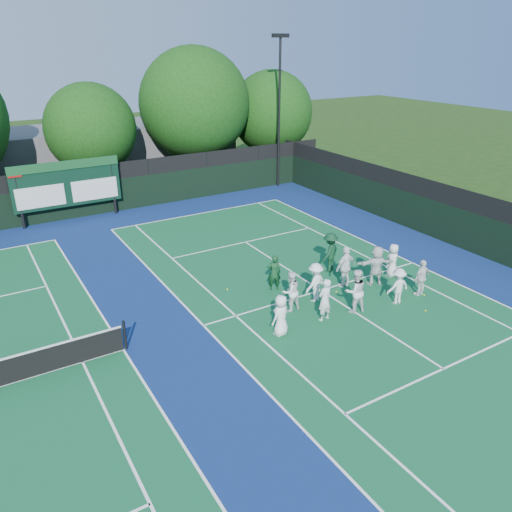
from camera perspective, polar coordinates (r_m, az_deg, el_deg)
ground at (r=20.64m, az=9.12°, el=-5.02°), size 120.00×120.00×0.00m
court_apron at (r=18.60m, az=-7.48°, el=-8.33°), size 34.00×32.00×0.01m
near_court at (r=21.31m, az=7.42°, el=-3.91°), size 11.05×23.85×0.01m
back_fence at (r=31.40m, az=-18.96°, el=6.71°), size 34.00×0.08×3.00m
divider_fence_right at (r=26.97m, az=22.85°, el=3.47°), size 0.08×32.00×3.00m
scoreboard at (r=30.61m, az=-20.83°, el=7.66°), size 6.00×0.21×3.55m
clubhouse at (r=39.73m, az=-16.15°, el=11.34°), size 18.00×6.00×4.00m
light_pole_right at (r=35.43m, az=2.70°, el=17.88°), size 1.20×0.30×10.12m
tree_c at (r=34.55m, az=-18.13°, el=13.45°), size 5.73×5.73×7.41m
tree_d at (r=36.76m, az=-6.85°, el=16.62°), size 7.68×7.68×9.49m
tree_e at (r=39.93m, az=1.91°, el=15.90°), size 6.25×6.25×7.78m
tennis_ball_0 at (r=19.85m, az=4.90°, el=-5.90°), size 0.07×0.07×0.07m
tennis_ball_1 at (r=21.25m, az=9.16°, el=-4.04°), size 0.07×0.07×0.07m
tennis_ball_2 at (r=20.67m, az=18.81°, el=-5.93°), size 0.07×0.07×0.07m
tennis_ball_3 at (r=21.21m, az=-3.30°, el=-3.82°), size 0.07×0.07×0.07m
tennis_ball_5 at (r=21.86m, az=18.66°, el=-4.24°), size 0.07×0.07×0.07m
player_front_0 at (r=17.80m, az=2.86°, el=-6.78°), size 0.88×0.71×1.57m
player_front_1 at (r=18.81m, az=7.87°, el=-4.99°), size 0.67×0.49×1.70m
player_front_2 at (r=19.54m, az=11.28°, el=-3.95°), size 0.98×0.83×1.79m
player_front_3 at (r=20.63m, az=15.92°, el=-3.34°), size 1.03×0.66×1.51m
player_front_4 at (r=21.56m, az=18.40°, el=-2.36°), size 0.97×0.49×1.58m
player_back_0 at (r=19.35m, az=3.98°, el=-4.04°), size 0.84×0.67×1.65m
player_back_1 at (r=20.13m, az=6.78°, el=-3.02°), size 1.20×0.90×1.64m
player_back_2 at (r=21.43m, az=10.20°, el=-1.25°), size 1.11×0.55×1.83m
player_back_3 at (r=21.93m, az=13.58°, el=-1.05°), size 1.72×1.08×1.77m
player_back_4 at (r=22.91m, az=15.36°, el=-0.49°), size 0.86×0.68×1.53m
coach_left at (r=20.90m, az=2.09°, el=-1.92°), size 0.68×0.57×1.57m
coach_right at (r=22.76m, az=8.45°, el=0.41°), size 1.37×1.11×1.85m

